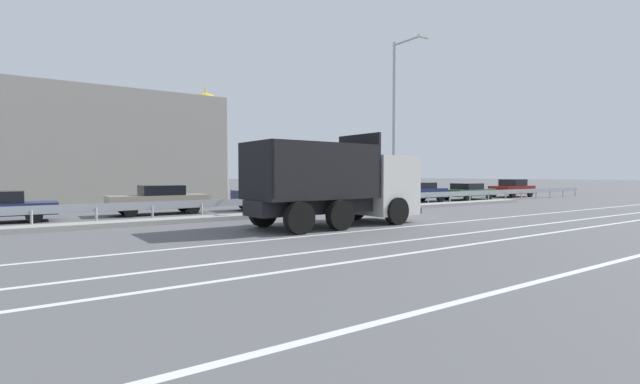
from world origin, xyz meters
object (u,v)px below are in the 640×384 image
object	(u,v)px
median_road_sign	(366,189)
parked_car_6	(468,191)
parked_car_7	(512,188)
dump_truck	(354,189)
parked_car_3	(271,196)
parked_car_2	(159,199)
church_tower	(206,144)
parked_car_5	(419,192)
street_lamp_1	(396,117)
parked_car_4	(353,193)

from	to	relation	value
median_road_sign	parked_car_6	xyz separation A→B (m)	(12.90, 3.39, -0.52)
median_road_sign	parked_car_7	xyz separation A→B (m)	(19.34, 3.78, -0.42)
parked_car_6	median_road_sign	bearing A→B (deg)	-79.25
dump_truck	parked_car_3	bearing A→B (deg)	174.18
parked_car_6	parked_car_2	bearing A→B (deg)	-95.65
parked_car_3	church_tower	bearing A→B (deg)	-9.10
parked_car_5	street_lamp_1	bearing A→B (deg)	122.36
parked_car_3	parked_car_4	world-z (taller)	parked_car_3
street_lamp_1	parked_car_2	bearing A→B (deg)	159.37
street_lamp_1	parked_car_4	bearing A→B (deg)	91.65
parked_car_5	parked_car_2	bearing A→B (deg)	87.92
parked_car_2	parked_car_3	bearing A→B (deg)	-95.12
dump_truck	median_road_sign	distance (m)	6.03
parked_car_2	parked_car_7	xyz separation A→B (m)	(28.85, -0.27, 0.04)
dump_truck	parked_car_4	world-z (taller)	dump_truck
street_lamp_1	parked_car_6	distance (m)	12.40
parked_car_6	parked_car_3	bearing A→B (deg)	-94.52
median_road_sign	dump_truck	bearing A→B (deg)	-134.74
dump_truck	street_lamp_1	world-z (taller)	street_lamp_1
median_road_sign	parked_car_5	bearing A→B (deg)	24.24
dump_truck	church_tower	world-z (taller)	church_tower
parked_car_3	parked_car_7	size ratio (longest dim) A/B	0.99
street_lamp_1	parked_car_3	bearing A→B (deg)	146.06
parked_car_2	church_tower	distance (m)	26.06
dump_truck	parked_car_7	size ratio (longest dim) A/B	1.71
street_lamp_1	parked_car_5	distance (m)	8.15
dump_truck	church_tower	size ratio (longest dim) A/B	0.61
parked_car_7	church_tower	xyz separation A→B (m)	(-18.44, 23.75, 4.40)
parked_car_4	parked_car_7	distance (m)	17.57
parked_car_3	parked_car_4	bearing A→B (deg)	-90.04
church_tower	parked_car_3	bearing A→B (deg)	-100.99
street_lamp_1	parked_car_5	bearing A→B (deg)	32.54
parked_car_5	parked_car_6	bearing A→B (deg)	-91.07
parked_car_5	parked_car_6	distance (m)	5.19
median_road_sign	parked_car_2	world-z (taller)	median_road_sign
parked_car_2	parked_car_5	size ratio (longest dim) A/B	1.12
median_road_sign	parked_car_3	xyz separation A→B (m)	(-3.76, 3.55, -0.40)
parked_car_3	parked_car_7	world-z (taller)	parked_car_7
parked_car_3	parked_car_6	bearing A→B (deg)	-88.66
street_lamp_1	parked_car_2	distance (m)	12.92
dump_truck	parked_car_4	distance (m)	9.75
parked_car_4	church_tower	size ratio (longest dim) A/B	0.42
median_road_sign	church_tower	size ratio (longest dim) A/B	0.19
parked_car_2	parked_car_6	world-z (taller)	parked_car_2
parked_car_2	parked_car_7	bearing A→B (deg)	-90.74
median_road_sign	street_lamp_1	bearing A→B (deg)	-7.43
street_lamp_1	parked_car_7	world-z (taller)	street_lamp_1
parked_car_4	parked_car_5	world-z (taller)	parked_car_4
parked_car_3	parked_car_6	world-z (taller)	parked_car_3
parked_car_7	parked_car_6	bearing A→B (deg)	93.72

